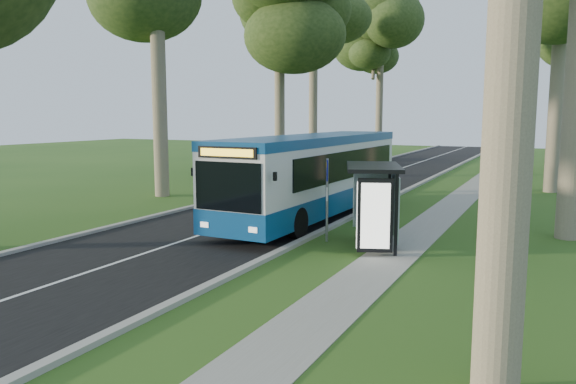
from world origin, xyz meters
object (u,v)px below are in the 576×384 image
Objects in this scene: litter_bin at (371,208)px; car_silver at (351,152)px; bus at (314,175)px; bus_shelter at (374,191)px; bus_stop_sign at (327,190)px; car_white at (329,158)px.

car_silver is at bearing 111.11° from litter_bin.
bus_shelter is (3.64, -4.02, 0.09)m from bus.
bus is 4.61× the size of bus_stop_sign.
car_silver is at bearing 113.83° from car_white.
bus is 4.17m from bus_stop_sign.
bus_stop_sign reaches higher than litter_bin.
bus_stop_sign is 1.67m from bus_shelter.
bus_stop_sign is 4.09m from litter_bin.
bus is 28.26m from car_silver.
bus_shelter is at bearing -34.12° from bus_stop_sign.
bus_shelter is 33.24m from car_silver.
litter_bin is 0.25× the size of car_white.
litter_bin is (2.25, 0.28, -1.17)m from bus.
bus_stop_sign is 0.81× the size of bus_shelter.
litter_bin is 23.00m from car_white.
bus is at bearing 111.87° from bus_shelter.
bus reaches higher than litter_bin.
car_white is at bearing -84.58° from car_silver.
car_silver is (-10.11, 30.70, -0.90)m from bus_stop_sign.
bus is at bearing -172.88° from litter_bin.
litter_bin is at bearing 65.51° from bus_stop_sign.
car_silver is (-0.34, 6.07, 0.08)m from car_white.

